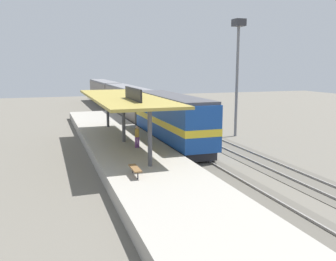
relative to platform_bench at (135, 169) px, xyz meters
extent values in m
plane|color=#666056|center=(8.00, 9.76, -1.34)|extent=(120.00, 120.00, 0.00)
cube|color=#565249|center=(6.00, 9.76, -1.32)|extent=(3.20, 110.00, 0.04)
cube|color=gray|center=(5.28, 9.76, -1.26)|extent=(0.10, 110.00, 0.16)
cube|color=gray|center=(6.72, 9.76, -1.26)|extent=(0.10, 110.00, 0.16)
cube|color=#565249|center=(10.60, 9.76, -1.32)|extent=(3.20, 110.00, 0.04)
cube|color=gray|center=(9.88, 9.76, -1.26)|extent=(0.10, 110.00, 0.16)
cube|color=gray|center=(11.32, 9.76, -1.26)|extent=(0.10, 110.00, 0.16)
cube|color=#9E998E|center=(1.40, 9.76, -0.89)|extent=(6.00, 44.00, 0.90)
cylinder|color=#47474C|center=(1.40, 1.76, 1.36)|extent=(0.28, 0.28, 3.60)
cylinder|color=#47474C|center=(1.40, 9.76, 1.36)|extent=(0.28, 0.28, 3.60)
cylinder|color=#47474C|center=(1.40, 17.76, 1.36)|extent=(0.28, 0.28, 3.60)
cube|color=#A38E3D|center=(1.40, 9.76, 3.26)|extent=(5.20, 18.00, 0.20)
cube|color=black|center=(1.40, 6.16, 3.81)|extent=(0.12, 4.80, 0.90)
cylinder|color=#333338|center=(0.00, -0.65, -0.23)|extent=(0.07, 0.07, 0.42)
cylinder|color=#333338|center=(0.00, 0.65, -0.23)|extent=(0.07, 0.07, 0.42)
cube|color=brown|center=(0.00, 0.00, 0.02)|extent=(0.44, 1.70, 0.08)
cube|color=#28282D|center=(6.00, 10.96, -0.83)|extent=(2.60, 13.60, 0.70)
cube|color=#19479E|center=(6.00, 10.96, 1.27)|extent=(2.90, 14.40, 3.50)
cube|color=#47474C|center=(6.00, 10.96, 3.14)|extent=(2.78, 14.11, 0.24)
cube|color=yellow|center=(6.00, 10.96, 1.00)|extent=(2.93, 14.43, 0.56)
cube|color=#28282D|center=(6.00, 28.96, -0.83)|extent=(2.60, 19.20, 0.70)
cube|color=slate|center=(6.00, 28.96, 1.17)|extent=(2.90, 20.00, 3.30)
cube|color=slate|center=(6.00, 28.96, 2.94)|extent=(2.78, 19.60, 0.24)
cube|color=#28282D|center=(6.00, 49.76, -0.83)|extent=(2.60, 19.20, 0.70)
cube|color=slate|center=(6.00, 49.76, 1.17)|extent=(2.90, 20.00, 3.30)
cube|color=slate|center=(6.00, 49.76, 2.94)|extent=(2.78, 19.60, 0.24)
cylinder|color=slate|center=(13.80, 13.18, 4.16)|extent=(0.28, 0.28, 11.00)
cube|color=#333338|center=(13.80, 13.18, 10.01)|extent=(1.10, 1.10, 0.70)
cylinder|color=#663375|center=(1.82, 7.20, -0.02)|extent=(0.16, 0.16, 0.84)
cylinder|color=#663375|center=(2.00, 7.20, -0.02)|extent=(0.16, 0.16, 0.84)
cylinder|color=olive|center=(1.91, 7.20, 0.72)|extent=(0.34, 0.34, 0.64)
sphere|color=tan|center=(1.91, 7.20, 1.15)|extent=(0.23, 0.23, 0.23)
camera|label=1|loc=(-4.68, -19.79, 5.80)|focal=39.03mm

